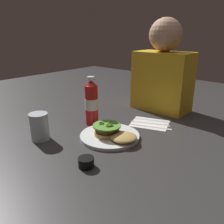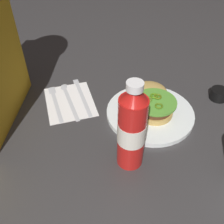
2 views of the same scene
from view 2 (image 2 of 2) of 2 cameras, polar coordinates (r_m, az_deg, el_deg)
ground_plane at (r=0.72m, az=10.13°, el=-5.36°), size 3.00×3.00×0.00m
dinner_plate at (r=0.77m, az=8.44°, el=-0.20°), size 0.26×0.26×0.01m
burger_sandwich at (r=0.78m, az=9.04°, el=2.47°), size 0.20×0.12×0.05m
ketchup_bottle at (r=0.57m, az=4.40°, el=-3.95°), size 0.07×0.07×0.24m
condiment_cup at (r=0.89m, az=22.68°, el=3.68°), size 0.06×0.06×0.03m
napkin at (r=0.83m, az=-9.34°, el=2.32°), size 0.22×0.20×0.00m
butter_knife at (r=0.85m, az=-6.84°, el=4.10°), size 0.19×0.09×0.00m
spoon_utensil at (r=0.85m, az=-9.86°, el=3.70°), size 0.18×0.09×0.00m
fork_utensil at (r=0.84m, az=-12.58°, el=2.70°), size 0.18×0.09×0.00m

